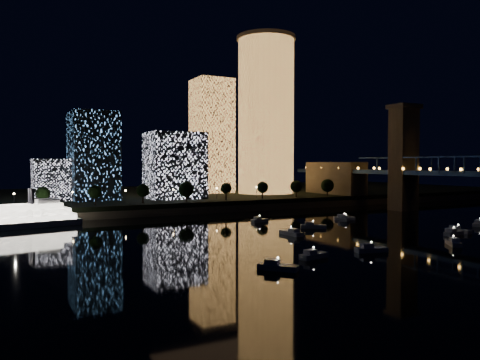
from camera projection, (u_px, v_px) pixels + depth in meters
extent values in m
plane|color=black|center=(377.00, 234.00, 147.55)|extent=(520.00, 520.00, 0.00)
cube|color=black|center=(189.00, 195.00, 288.95)|extent=(420.00, 160.00, 5.00)
cube|color=#6B5E4C|center=(251.00, 207.00, 220.01)|extent=(420.00, 6.00, 3.00)
cylinder|color=#EFA04C|center=(266.00, 117.00, 269.99)|extent=(32.00, 32.00, 87.97)
cylinder|color=#6B5E4C|center=(266.00, 39.00, 268.42)|extent=(34.00, 34.00, 2.00)
cube|color=#EFA04C|center=(212.00, 136.00, 276.83)|extent=(21.00, 21.00, 66.83)
cube|color=white|center=(175.00, 165.00, 231.67)|extent=(26.44, 22.37, 32.54)
cube|color=#59A0F2|center=(93.00, 156.00, 222.84)|extent=(20.75, 26.98, 41.51)
cube|color=white|center=(54.00, 179.00, 219.46)|extent=(19.36, 17.60, 19.36)
cube|color=#6B5E4C|center=(403.00, 160.00, 221.19)|extent=(11.00, 9.00, 48.00)
cube|color=#6B5E4C|center=(404.00, 107.00, 220.32)|extent=(13.00, 11.00, 2.00)
cube|color=#6B5E4C|center=(335.00, 182.00, 265.84)|extent=(12.00, 40.00, 23.00)
cube|color=#17294C|center=(468.00, 165.00, 185.34)|extent=(0.50, 0.50, 7.00)
cube|color=#17294C|center=(420.00, 165.00, 206.57)|extent=(0.50, 0.50, 7.00)
cube|color=#17294C|center=(380.00, 165.00, 227.79)|extent=(0.50, 0.50, 7.00)
sphere|color=#F19B35|center=(403.00, 169.00, 214.35)|extent=(1.20, 1.20, 1.20)
sphere|color=#F19B35|center=(339.00, 168.00, 254.15)|extent=(1.20, 1.20, 1.20)
cube|color=silver|center=(15.00, 225.00, 159.86)|extent=(44.23, 17.76, 2.16)
cube|color=white|center=(15.00, 219.00, 159.79)|extent=(40.53, 16.21, 1.98)
cube|color=white|center=(15.00, 213.00, 159.72)|extent=(36.83, 14.65, 1.98)
cube|color=white|center=(15.00, 208.00, 159.65)|extent=(31.36, 12.76, 1.98)
cube|color=silver|center=(47.00, 201.00, 166.31)|extent=(8.07, 6.64, 1.62)
cylinder|color=black|center=(33.00, 196.00, 161.47)|extent=(1.26, 1.26, 5.39)
cylinder|color=black|center=(30.00, 196.00, 164.29)|extent=(1.26, 1.26, 5.39)
cube|color=silver|center=(344.00, 218.00, 183.79)|extent=(8.47, 6.08, 1.20)
cube|color=silver|center=(341.00, 216.00, 183.74)|extent=(3.52, 3.20, 1.00)
sphere|color=white|center=(344.00, 213.00, 183.72)|extent=(0.36, 0.36, 0.36)
cube|color=silver|center=(346.00, 219.00, 181.03)|extent=(8.29, 7.21, 1.20)
cube|color=silver|center=(345.00, 217.00, 179.85)|extent=(3.65, 3.51, 1.00)
sphere|color=white|center=(346.00, 214.00, 180.96)|extent=(0.36, 0.36, 0.36)
cube|color=silver|center=(313.00, 227.00, 159.85)|extent=(8.83, 7.00, 1.20)
cube|color=silver|center=(309.00, 223.00, 159.91)|extent=(3.78, 3.54, 1.00)
sphere|color=white|center=(313.00, 221.00, 159.78)|extent=(0.36, 0.36, 0.36)
cube|color=silver|center=(454.00, 233.00, 144.11)|extent=(7.62, 3.27, 1.20)
cube|color=silver|center=(452.00, 230.00, 143.44)|extent=(2.80, 2.23, 1.00)
sphere|color=white|center=(454.00, 227.00, 144.04)|extent=(0.36, 0.36, 0.36)
cube|color=silver|center=(453.00, 243.00, 126.42)|extent=(6.63, 7.66, 1.20)
cube|color=silver|center=(455.00, 240.00, 125.24)|extent=(3.23, 3.37, 1.00)
sphere|color=white|center=(453.00, 236.00, 126.35)|extent=(0.36, 0.36, 0.36)
cube|color=silver|center=(291.00, 233.00, 144.47)|extent=(3.48, 8.90, 1.20)
cube|color=silver|center=(294.00, 230.00, 143.33)|extent=(2.50, 3.22, 1.00)
sphere|color=white|center=(291.00, 227.00, 144.40)|extent=(0.36, 0.36, 0.36)
cube|color=silver|center=(480.00, 224.00, 166.49)|extent=(9.46, 6.01, 1.20)
cube|color=silver|center=(479.00, 221.00, 165.43)|extent=(3.80, 3.34, 1.00)
sphere|color=white|center=(480.00, 218.00, 166.42)|extent=(0.36, 0.36, 0.36)
cube|color=silver|center=(371.00, 250.00, 116.69)|extent=(8.48, 4.43, 1.20)
cube|color=silver|center=(367.00, 246.00, 116.35)|extent=(3.25, 2.71, 1.00)
sphere|color=white|center=(371.00, 242.00, 116.62)|extent=(0.36, 0.36, 0.36)
cube|color=silver|center=(260.00, 221.00, 176.41)|extent=(7.31, 3.55, 1.20)
cube|color=silver|center=(258.00, 218.00, 175.71)|extent=(2.76, 2.26, 1.00)
sphere|color=white|center=(260.00, 215.00, 176.34)|extent=(0.36, 0.36, 0.36)
cube|color=silver|center=(314.00, 256.00, 108.94)|extent=(7.90, 3.87, 1.20)
cube|color=silver|center=(310.00, 252.00, 108.18)|extent=(2.99, 2.45, 1.00)
sphere|color=white|center=(314.00, 247.00, 108.87)|extent=(0.36, 0.36, 0.36)
cube|color=silver|center=(458.00, 231.00, 149.29)|extent=(3.39, 8.12, 1.20)
cube|color=silver|center=(455.00, 227.00, 150.23)|extent=(2.35, 2.97, 1.00)
sphere|color=white|center=(458.00, 225.00, 149.22)|extent=(0.36, 0.36, 0.36)
cube|color=silver|center=(278.00, 267.00, 96.92)|extent=(7.36, 8.23, 1.20)
cube|color=silver|center=(272.00, 262.00, 97.38)|extent=(3.54, 3.66, 1.00)
sphere|color=white|center=(278.00, 258.00, 96.85)|extent=(0.36, 0.36, 0.36)
cylinder|color=black|center=(43.00, 202.00, 183.22)|extent=(0.70, 0.70, 4.00)
sphere|color=black|center=(43.00, 193.00, 183.10)|extent=(5.29, 5.29, 5.29)
cylinder|color=black|center=(95.00, 200.00, 192.53)|extent=(0.70, 0.70, 4.00)
sphere|color=black|center=(95.00, 192.00, 192.41)|extent=(5.43, 5.43, 5.43)
cylinder|color=black|center=(143.00, 199.00, 201.84)|extent=(0.70, 0.70, 4.00)
sphere|color=black|center=(143.00, 191.00, 201.72)|extent=(5.56, 5.56, 5.56)
cylinder|color=black|center=(186.00, 197.00, 211.16)|extent=(0.70, 0.70, 4.00)
sphere|color=black|center=(186.00, 189.00, 211.03)|extent=(6.94, 6.94, 6.94)
cylinder|color=black|center=(226.00, 196.00, 220.47)|extent=(0.70, 0.70, 4.00)
sphere|color=black|center=(226.00, 188.00, 220.34)|extent=(5.17, 5.17, 5.17)
cylinder|color=black|center=(263.00, 194.00, 229.78)|extent=(0.70, 0.70, 4.00)
sphere|color=black|center=(263.00, 187.00, 229.66)|extent=(5.69, 5.69, 5.69)
cylinder|color=black|center=(296.00, 193.00, 239.09)|extent=(0.70, 0.70, 4.00)
sphere|color=black|center=(296.00, 186.00, 238.97)|extent=(6.14, 6.14, 6.14)
cylinder|color=black|center=(327.00, 192.00, 248.40)|extent=(0.70, 0.70, 4.00)
sphere|color=black|center=(327.00, 186.00, 248.28)|extent=(6.92, 6.92, 6.92)
cylinder|color=black|center=(14.00, 201.00, 183.85)|extent=(0.24, 0.24, 5.00)
sphere|color=#FFCC7F|center=(14.00, 194.00, 183.76)|extent=(0.70, 0.70, 0.70)
cylinder|color=black|center=(73.00, 199.00, 194.10)|extent=(0.24, 0.24, 5.00)
sphere|color=#FFCC7F|center=(73.00, 192.00, 194.00)|extent=(0.70, 0.70, 0.70)
cylinder|color=black|center=(126.00, 197.00, 204.34)|extent=(0.24, 0.24, 5.00)
sphere|color=#FFCC7F|center=(126.00, 191.00, 204.24)|extent=(0.70, 0.70, 0.70)
cylinder|color=black|center=(173.00, 195.00, 214.58)|extent=(0.24, 0.24, 5.00)
sphere|color=#FFCC7F|center=(173.00, 189.00, 214.48)|extent=(0.70, 0.70, 0.70)
cylinder|color=black|center=(217.00, 194.00, 224.82)|extent=(0.24, 0.24, 5.00)
sphere|color=#FFCC7F|center=(217.00, 188.00, 224.73)|extent=(0.70, 0.70, 0.70)
cylinder|color=black|center=(256.00, 193.00, 235.07)|extent=(0.24, 0.24, 5.00)
sphere|color=#FFCC7F|center=(256.00, 187.00, 234.97)|extent=(0.70, 0.70, 0.70)
cylinder|color=black|center=(293.00, 191.00, 245.31)|extent=(0.24, 0.24, 5.00)
sphere|color=#FFCC7F|center=(293.00, 186.00, 245.21)|extent=(0.70, 0.70, 0.70)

